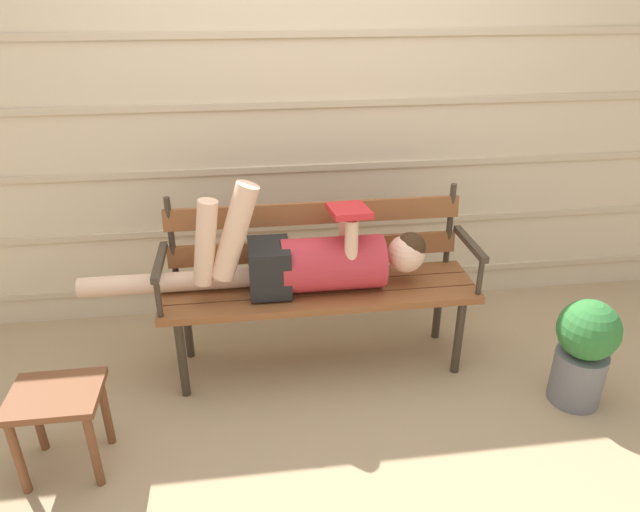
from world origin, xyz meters
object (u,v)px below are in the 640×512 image
reclining_person (305,260)px  footstool (58,410)px  park_bench (318,274)px  potted_plant (584,349)px

reclining_person → footstool: reclining_person is taller
park_bench → potted_plant: bearing=-23.5°
reclining_person → potted_plant: (1.27, -0.46, -0.33)m
park_bench → potted_plant: park_bench is taller
park_bench → potted_plant: size_ratio=2.87×
reclining_person → potted_plant: 1.39m
park_bench → footstool: size_ratio=4.04×
footstool → potted_plant: bearing=2.7°
park_bench → reclining_person: reclining_person is taller
reclining_person → footstool: bearing=-152.1°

